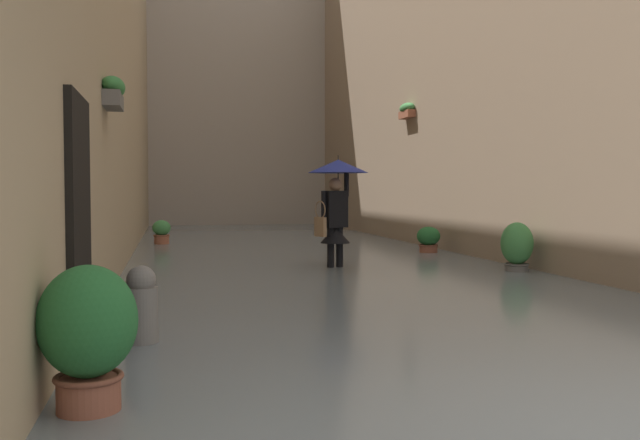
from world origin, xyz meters
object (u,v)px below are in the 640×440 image
(potted_plant_near_left, at_px, (428,241))
(potted_plant_mid_left, at_px, (517,248))
(potted_plant_mid_right, at_px, (162,234))
(potted_plant_far_right, at_px, (88,337))
(person_wading, at_px, (337,192))
(mooring_bollard, at_px, (142,313))

(potted_plant_near_left, distance_m, potted_plant_mid_left, 3.39)
(potted_plant_mid_right, bearing_deg, potted_plant_mid_left, 129.15)
(potted_plant_far_right, height_order, potted_plant_mid_left, potted_plant_far_right)
(person_wading, distance_m, potted_plant_near_left, 3.48)
(potted_plant_near_left, bearing_deg, person_wading, 41.36)
(potted_plant_near_left, distance_m, mooring_bollard, 9.16)
(potted_plant_mid_right, distance_m, potted_plant_near_left, 6.43)
(potted_plant_near_left, xyz_separation_m, potted_plant_mid_left, (-0.17, 3.38, 0.13))
(person_wading, bearing_deg, mooring_bollard, 60.16)
(person_wading, distance_m, potted_plant_mid_left, 3.05)
(potted_plant_far_right, bearing_deg, mooring_bollard, -97.41)
(potted_plant_mid_right, xyz_separation_m, mooring_bollard, (0.05, 10.83, 0.01))
(potted_plant_mid_left, relative_size, mooring_bollard, 1.15)
(potted_plant_mid_right, height_order, potted_plant_far_right, potted_plant_far_right)
(person_wading, relative_size, potted_plant_mid_right, 2.80)
(potted_plant_mid_right, distance_m, mooring_bollard, 10.83)
(potted_plant_mid_left, bearing_deg, mooring_bollard, 35.31)
(person_wading, height_order, potted_plant_mid_right, person_wading)
(potted_plant_far_right, bearing_deg, person_wading, -114.70)
(person_wading, bearing_deg, potted_plant_mid_right, -62.76)
(person_wading, xyz_separation_m, potted_plant_mid_left, (-2.66, 1.18, -0.90))
(potted_plant_far_right, xyz_separation_m, potted_plant_mid_left, (-5.85, -5.76, -0.07))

